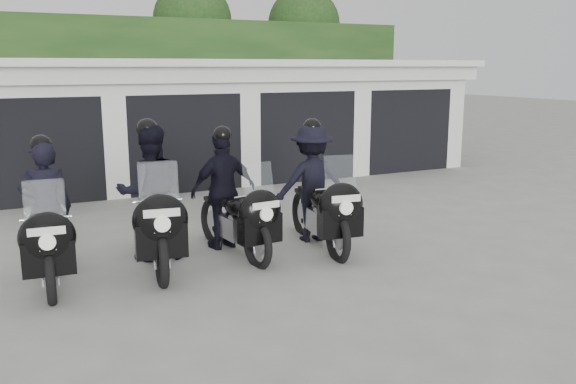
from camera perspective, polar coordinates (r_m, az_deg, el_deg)
name	(u,v)px	position (r m, az deg, el deg)	size (l,w,h in m)	color
ground	(298,259)	(9.12, 0.97, -6.25)	(80.00, 80.00, 0.00)	gray
garage_block	(156,120)	(16.32, -12.26, 6.57)	(16.40, 6.80, 2.96)	silver
background_vegetation	(127,67)	(21.08, -14.80, 11.22)	(20.00, 3.90, 5.80)	#173412
police_bike_a	(47,224)	(8.59, -21.61, -2.77)	(0.80, 2.28, 1.98)	black
police_bike_b	(152,202)	(8.94, -12.61, -0.90)	(1.10, 2.45, 2.14)	black
police_bike_c	(229,198)	(9.35, -5.53, -0.54)	(1.13, 2.27, 1.98)	black
police_bike_d	(316,190)	(9.72, 2.60, 0.21)	(1.31, 2.36, 2.06)	black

